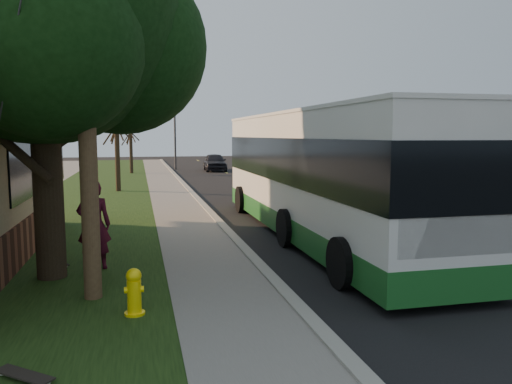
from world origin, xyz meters
The scene contains 16 objects.
ground centered at (0.00, 0.00, 0.00)m, with size 120.00×120.00×0.00m, color black.
road centered at (4.00, 10.00, 0.01)m, with size 8.00×80.00×0.01m, color black.
curb centered at (0.00, 10.00, 0.06)m, with size 0.25×80.00×0.12m, color gray.
sidewalk centered at (-1.00, 10.00, 0.04)m, with size 2.00×80.00×0.08m, color slate.
grass_verge centered at (-4.50, 10.00, 0.04)m, with size 5.00×80.00×0.07m, color black.
fire_hydrant centered at (-2.60, 0.00, 0.43)m, with size 0.32×0.32×0.74m.
utility_pole centered at (-3.31, 0.99, 4.63)m, with size 2.86×3.21×9.07m.
leafy_tree centered at (-4.17, 2.65, 5.17)m, with size 6.30×6.00×7.80m.
bare_tree_near centered at (-3.50, 18.00, 2.15)m, with size 1.38×1.21×4.31m.
bare_tree_far centered at (-3.00, 30.00, 2.00)m, with size 1.38×1.21×4.03m.
traffic_signal centered at (0.50, 34.00, 3.16)m, with size 0.18×0.22×5.50m.
transit_bus centered at (2.51, 5.38, 1.86)m, with size 2.98×12.90×3.49m.
skateboarder centered at (-3.42, 2.96, 1.01)m, with size 0.68×0.45×1.87m, color #430D1E.
skateboard_main centered at (-4.21, 3.43, 0.12)m, with size 0.51×0.73×0.07m.
skateboard_spare centered at (-3.82, -1.87, 0.13)m, with size 0.75×0.66×0.08m.
distant_car centered at (3.47, 31.81, 0.70)m, with size 1.66×4.13×1.41m, color black.
Camera 1 is at (-2.48, -7.77, 2.86)m, focal length 35.00 mm.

